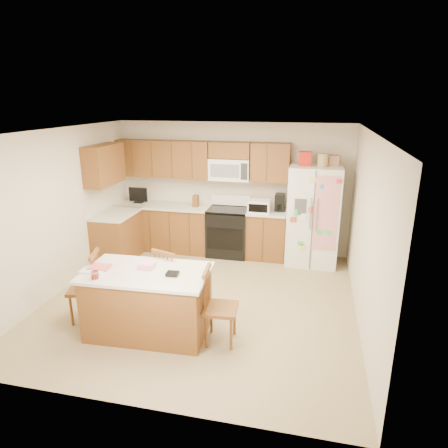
% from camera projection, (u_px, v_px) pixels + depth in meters
% --- Properties ---
extents(ground, '(4.50, 4.50, 0.00)m').
position_uv_depth(ground, '(201.00, 300.00, 6.04)').
color(ground, olive).
rests_on(ground, ground).
extents(room_shell, '(4.60, 4.60, 2.52)m').
position_uv_depth(room_shell, '(200.00, 208.00, 5.60)').
color(room_shell, beige).
rests_on(room_shell, ground).
extents(cabinetry, '(3.36, 1.56, 2.15)m').
position_uv_depth(cabinetry, '(177.00, 208.00, 7.64)').
color(cabinetry, brown).
rests_on(cabinetry, ground).
extents(stove, '(0.76, 0.65, 1.13)m').
position_uv_depth(stove, '(228.00, 231.00, 7.70)').
color(stove, black).
rests_on(stove, ground).
extents(refrigerator, '(0.90, 0.79, 2.04)m').
position_uv_depth(refrigerator, '(313.00, 214.00, 7.17)').
color(refrigerator, white).
rests_on(refrigerator, ground).
extents(island, '(1.61, 0.98, 0.95)m').
position_uv_depth(island, '(148.00, 302.00, 5.11)').
color(island, brown).
rests_on(island, ground).
extents(windsor_chair_left, '(0.50, 0.51, 0.98)m').
position_uv_depth(windsor_chair_left, '(87.00, 288.00, 5.40)').
color(windsor_chair_left, brown).
rests_on(windsor_chair_left, ground).
extents(windsor_chair_back, '(0.51, 0.50, 0.95)m').
position_uv_depth(windsor_chair_back, '(171.00, 282.00, 5.62)').
color(windsor_chair_back, brown).
rests_on(windsor_chair_back, ground).
extents(windsor_chair_right, '(0.43, 0.45, 0.98)m').
position_uv_depth(windsor_chair_right, '(219.00, 308.00, 4.90)').
color(windsor_chair_right, brown).
rests_on(windsor_chair_right, ground).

